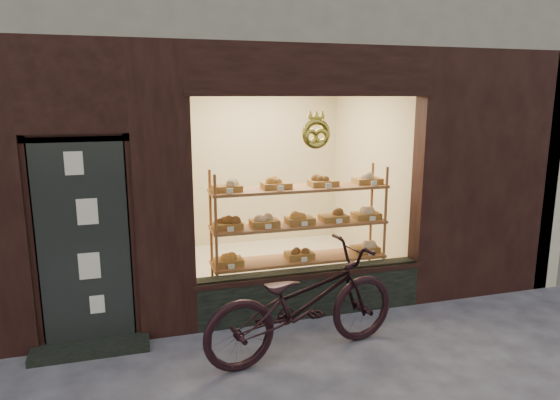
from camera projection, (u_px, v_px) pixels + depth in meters
name	position (u px, v px, depth m)	size (l,w,h in m)	color
display_shelf	(300.00, 234.00, 6.19)	(2.20, 0.45, 1.70)	brown
bicycle	(304.00, 302.00, 4.94)	(0.73, 2.10, 1.10)	black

